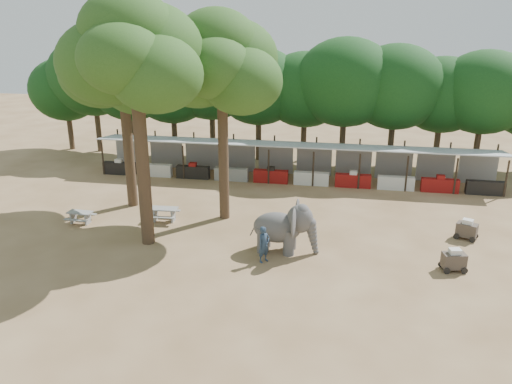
% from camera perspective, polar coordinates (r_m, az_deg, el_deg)
% --- Properties ---
extents(ground, '(100.00, 100.00, 0.00)m').
position_cam_1_polar(ground, '(22.71, 0.22, -8.99)').
color(ground, brown).
rests_on(ground, ground).
extents(vendor_stalls, '(28.00, 2.99, 2.80)m').
position_cam_1_polar(vendor_stalls, '(35.07, 4.21, 3.27)').
color(vendor_stalls, '#ADB1B6').
rests_on(vendor_stalls, ground).
extents(yard_tree_left, '(7.10, 6.90, 11.02)m').
position_cam_1_polar(yard_tree_left, '(29.86, -15.20, 13.64)').
color(yard_tree_left, '#332316').
rests_on(yard_tree_left, ground).
extents(yard_tree_center, '(7.10, 6.90, 12.04)m').
position_cam_1_polar(yard_tree_center, '(24.01, -13.86, 15.01)').
color(yard_tree_center, '#332316').
rests_on(yard_tree_center, ground).
extents(yard_tree_back, '(7.10, 6.90, 11.36)m').
position_cam_1_polar(yard_tree_back, '(26.86, -4.16, 14.43)').
color(yard_tree_back, '#332316').
rests_on(yard_tree_back, ground).
extents(backdrop_trees, '(46.46, 5.95, 8.33)m').
position_cam_1_polar(backdrop_trees, '(39.24, 5.22, 11.38)').
color(backdrop_trees, '#332316').
rests_on(backdrop_trees, ground).
extents(elephant, '(3.25, 2.50, 2.50)m').
position_cam_1_polar(elephant, '(24.07, 3.32, -4.05)').
color(elephant, '#454342').
rests_on(elephant, ground).
extents(handler, '(0.72, 0.75, 1.75)m').
position_cam_1_polar(handler, '(23.15, 0.91, -6.01)').
color(handler, '#26384C').
rests_on(handler, ground).
extents(picnic_table_near, '(1.39, 1.26, 0.67)m').
position_cam_1_polar(picnic_table_near, '(29.28, -19.45, -2.57)').
color(picnic_table_near, gray).
rests_on(picnic_table_near, ground).
extents(picnic_table_far, '(1.59, 1.45, 0.76)m').
position_cam_1_polar(picnic_table_far, '(28.38, -10.44, -2.32)').
color(picnic_table_far, gray).
rests_on(picnic_table_far, ground).
extents(cart_front, '(1.21, 0.92, 1.06)m').
position_cam_1_polar(cart_front, '(24.18, 21.67, -7.23)').
color(cart_front, '#3A2F26').
rests_on(cart_front, ground).
extents(cart_back, '(1.29, 1.10, 1.07)m').
position_cam_1_polar(cart_back, '(27.83, 22.95, -3.94)').
color(cart_back, '#3A2F26').
rests_on(cart_back, ground).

